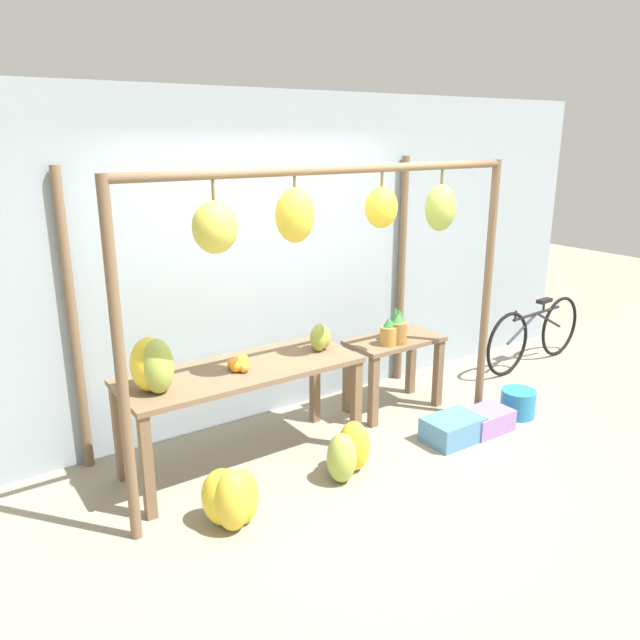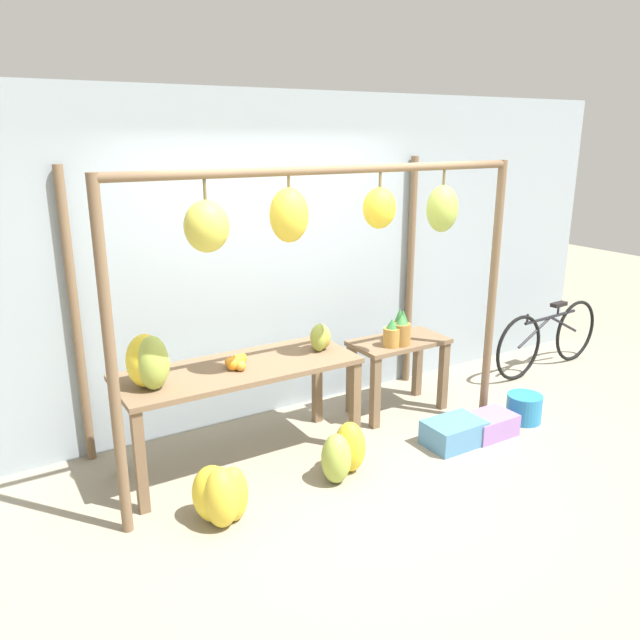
{
  "view_description": "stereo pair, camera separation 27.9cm",
  "coord_description": "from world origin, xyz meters",
  "px_view_note": "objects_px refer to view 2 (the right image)",
  "views": [
    {
      "loc": [
        -2.53,
        -3.11,
        2.45
      ],
      "look_at": [
        0.14,
        0.79,
        1.03
      ],
      "focal_mm": 35.0,
      "sensor_mm": 36.0,
      "label": 1
    },
    {
      "loc": [
        -2.3,
        -3.26,
        2.45
      ],
      "look_at": [
        0.14,
        0.79,
        1.03
      ],
      "focal_mm": 35.0,
      "sensor_mm": 36.0,
      "label": 2
    }
  ],
  "objects_px": {
    "banana_pile_ground_right": "(342,453)",
    "parked_bicycle": "(548,337)",
    "orange_pile": "(237,362)",
    "fruit_crate_white": "(454,433)",
    "papaya_pile": "(320,337)",
    "banana_pile_ground_left": "(220,495)",
    "blue_bucket": "(524,408)",
    "fruit_crate_purple": "(489,425)",
    "pineapple_cluster": "(399,331)",
    "banana_pile_on_table": "(150,363)"
  },
  "relations": [
    {
      "from": "blue_bucket",
      "to": "fruit_crate_purple",
      "type": "height_order",
      "value": "blue_bucket"
    },
    {
      "from": "pineapple_cluster",
      "to": "papaya_pile",
      "type": "relative_size",
      "value": 1.35
    },
    {
      "from": "banana_pile_ground_left",
      "to": "banana_pile_ground_right",
      "type": "relative_size",
      "value": 0.88
    },
    {
      "from": "parked_bicycle",
      "to": "banana_pile_ground_right",
      "type": "bearing_deg",
      "value": -167.18
    },
    {
      "from": "pineapple_cluster",
      "to": "parked_bicycle",
      "type": "xyz_separation_m",
      "value": [
        2.1,
        0.08,
        -0.44
      ]
    },
    {
      "from": "banana_pile_on_table",
      "to": "blue_bucket",
      "type": "xyz_separation_m",
      "value": [
        3.1,
        -0.6,
        -0.84
      ]
    },
    {
      "from": "pineapple_cluster",
      "to": "parked_bicycle",
      "type": "bearing_deg",
      "value": 2.28
    },
    {
      "from": "banana_pile_ground_right",
      "to": "banana_pile_on_table",
      "type": "bearing_deg",
      "value": 155.54
    },
    {
      "from": "orange_pile",
      "to": "fruit_crate_white",
      "type": "bearing_deg",
      "value": -21.83
    },
    {
      "from": "fruit_crate_white",
      "to": "fruit_crate_purple",
      "type": "relative_size",
      "value": 1.11
    },
    {
      "from": "banana_pile_ground_left",
      "to": "blue_bucket",
      "type": "height_order",
      "value": "banana_pile_ground_left"
    },
    {
      "from": "banana_pile_ground_left",
      "to": "parked_bicycle",
      "type": "bearing_deg",
      "value": 10.8
    },
    {
      "from": "fruit_crate_white",
      "to": "blue_bucket",
      "type": "xyz_separation_m",
      "value": [
        0.83,
        0.0,
        0.02
      ]
    },
    {
      "from": "banana_pile_ground_left",
      "to": "parked_bicycle",
      "type": "height_order",
      "value": "parked_bicycle"
    },
    {
      "from": "pineapple_cluster",
      "to": "banana_pile_ground_right",
      "type": "relative_size",
      "value": 0.63
    },
    {
      "from": "pineapple_cluster",
      "to": "parked_bicycle",
      "type": "distance_m",
      "value": 2.15
    },
    {
      "from": "banana_pile_on_table",
      "to": "parked_bicycle",
      "type": "relative_size",
      "value": 0.25
    },
    {
      "from": "banana_pile_ground_left",
      "to": "fruit_crate_purple",
      "type": "xyz_separation_m",
      "value": [
        2.42,
        -0.01,
        -0.11
      ]
    },
    {
      "from": "banana_pile_ground_left",
      "to": "banana_pile_on_table",
      "type": "bearing_deg",
      "value": 109.23
    },
    {
      "from": "orange_pile",
      "to": "fruit_crate_white",
      "type": "relative_size",
      "value": 0.5
    },
    {
      "from": "banana_pile_ground_left",
      "to": "parked_bicycle",
      "type": "distance_m",
      "value": 4.16
    },
    {
      "from": "banana_pile_ground_right",
      "to": "blue_bucket",
      "type": "height_order",
      "value": "banana_pile_ground_right"
    },
    {
      "from": "fruit_crate_purple",
      "to": "parked_bicycle",
      "type": "bearing_deg",
      "value": 25.49
    },
    {
      "from": "fruit_crate_purple",
      "to": "banana_pile_ground_right",
      "type": "bearing_deg",
      "value": 176.43
    },
    {
      "from": "fruit_crate_white",
      "to": "parked_bicycle",
      "type": "relative_size",
      "value": 0.28
    },
    {
      "from": "banana_pile_ground_left",
      "to": "fruit_crate_white",
      "type": "distance_m",
      "value": 2.05
    },
    {
      "from": "pineapple_cluster",
      "to": "blue_bucket",
      "type": "xyz_separation_m",
      "value": [
        0.9,
        -0.67,
        -0.68
      ]
    },
    {
      "from": "banana_pile_ground_left",
      "to": "fruit_crate_white",
      "type": "xyz_separation_m",
      "value": [
        2.05,
        0.02,
        -0.1
      ]
    },
    {
      "from": "banana_pile_ground_right",
      "to": "fruit_crate_purple",
      "type": "height_order",
      "value": "banana_pile_ground_right"
    },
    {
      "from": "papaya_pile",
      "to": "fruit_crate_purple",
      "type": "bearing_deg",
      "value": -28.64
    },
    {
      "from": "orange_pile",
      "to": "fruit_crate_white",
      "type": "distance_m",
      "value": 1.88
    },
    {
      "from": "banana_pile_ground_left",
      "to": "fruit_crate_purple",
      "type": "relative_size",
      "value": 1.02
    },
    {
      "from": "pineapple_cluster",
      "to": "fruit_crate_white",
      "type": "distance_m",
      "value": 0.98
    },
    {
      "from": "fruit_crate_white",
      "to": "papaya_pile",
      "type": "bearing_deg",
      "value": 143.42
    },
    {
      "from": "banana_pile_ground_right",
      "to": "parked_bicycle",
      "type": "bearing_deg",
      "value": 12.82
    },
    {
      "from": "fruit_crate_white",
      "to": "parked_bicycle",
      "type": "bearing_deg",
      "value": 20.54
    },
    {
      "from": "banana_pile_ground_right",
      "to": "parked_bicycle",
      "type": "xyz_separation_m",
      "value": [
        3.09,
        0.7,
        0.17
      ]
    },
    {
      "from": "pineapple_cluster",
      "to": "fruit_crate_white",
      "type": "xyz_separation_m",
      "value": [
        0.07,
        -0.68,
        -0.7
      ]
    },
    {
      "from": "banana_pile_on_table",
      "to": "blue_bucket",
      "type": "relative_size",
      "value": 1.36
    },
    {
      "from": "banana_pile_ground_left",
      "to": "fruit_crate_white",
      "type": "height_order",
      "value": "banana_pile_ground_left"
    },
    {
      "from": "orange_pile",
      "to": "blue_bucket",
      "type": "distance_m",
      "value": 2.62
    },
    {
      "from": "orange_pile",
      "to": "fruit_crate_purple",
      "type": "relative_size",
      "value": 0.55
    },
    {
      "from": "pineapple_cluster",
      "to": "banana_pile_ground_left",
      "type": "bearing_deg",
      "value": -160.64
    },
    {
      "from": "orange_pile",
      "to": "banana_pile_ground_right",
      "type": "distance_m",
      "value": 1.03
    },
    {
      "from": "banana_pile_on_table",
      "to": "banana_pile_ground_right",
      "type": "xyz_separation_m",
      "value": [
        1.21,
        -0.55,
        -0.77
      ]
    },
    {
      "from": "banana_pile_ground_left",
      "to": "fruit_crate_purple",
      "type": "distance_m",
      "value": 2.42
    },
    {
      "from": "orange_pile",
      "to": "banana_pile_ground_left",
      "type": "xyz_separation_m",
      "value": [
        -0.44,
        -0.66,
        -0.63
      ]
    },
    {
      "from": "papaya_pile",
      "to": "banana_pile_on_table",
      "type": "bearing_deg",
      "value": -177.98
    },
    {
      "from": "orange_pile",
      "to": "blue_bucket",
      "type": "height_order",
      "value": "orange_pile"
    },
    {
      "from": "orange_pile",
      "to": "fruit_crate_white",
      "type": "height_order",
      "value": "orange_pile"
    }
  ]
}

